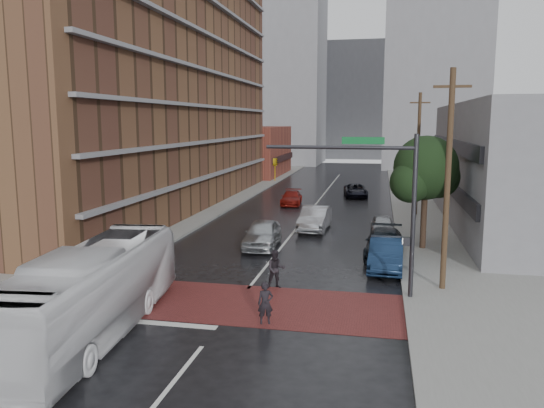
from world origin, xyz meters
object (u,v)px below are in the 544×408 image
(transit_bus, at_px, (92,292))
(car_travel_b, at_px, (315,219))
(pedestrian_b, at_px, (276,269))
(car_travel_c, at_px, (291,198))
(car_parked_mid, at_px, (385,243))
(car_travel_a, at_px, (262,234))
(car_parked_near, at_px, (386,254))
(pedestrian_a, at_px, (265,303))
(suv_travel, at_px, (356,190))
(car_parked_far, at_px, (383,225))

(transit_bus, xyz_separation_m, car_travel_b, (5.59, 20.34, -0.77))
(pedestrian_b, bearing_deg, car_travel_c, 79.97)
(car_parked_mid, bearing_deg, car_travel_a, 177.71)
(transit_bus, height_order, car_parked_near, transit_bus)
(transit_bus, distance_m, car_parked_mid, 17.31)
(pedestrian_a, height_order, suv_travel, pedestrian_a)
(transit_bus, relative_size, car_travel_a, 2.33)
(transit_bus, relative_size, suv_travel, 2.41)
(car_travel_c, distance_m, car_parked_mid, 19.83)
(suv_travel, distance_m, car_parked_mid, 24.58)
(transit_bus, bearing_deg, pedestrian_b, 45.49)
(car_parked_far, bearing_deg, car_travel_b, 170.68)
(car_travel_b, relative_size, car_parked_mid, 0.99)
(transit_bus, height_order, car_parked_mid, transit_bus)
(car_parked_near, bearing_deg, car_parked_mid, 93.70)
(transit_bus, relative_size, car_travel_c, 2.60)
(suv_travel, bearing_deg, pedestrian_a, -100.32)
(pedestrian_b, xyz_separation_m, suv_travel, (2.19, 31.49, -0.24))
(pedestrian_b, distance_m, car_parked_far, 13.96)
(pedestrian_b, height_order, car_travel_c, pedestrian_b)
(pedestrian_b, distance_m, suv_travel, 31.57)
(pedestrian_b, relative_size, car_travel_c, 0.41)
(car_travel_c, bearing_deg, car_parked_near, -72.27)
(transit_bus, distance_m, car_travel_a, 14.83)
(transit_bus, height_order, car_travel_a, transit_bus)
(transit_bus, distance_m, car_travel_b, 21.11)
(pedestrian_a, bearing_deg, transit_bus, -177.59)
(pedestrian_b, relative_size, car_travel_b, 0.35)
(pedestrian_b, distance_m, car_travel_b, 13.64)
(pedestrian_a, relative_size, car_travel_a, 0.33)
(car_travel_c, bearing_deg, car_travel_b, -77.11)
(suv_travel, bearing_deg, transit_bus, -108.88)
(car_travel_c, relative_size, suv_travel, 0.93)
(car_travel_b, height_order, car_parked_mid, car_travel_b)
(pedestrian_b, relative_size, car_parked_near, 0.37)
(pedestrian_a, distance_m, car_parked_mid, 12.36)
(pedestrian_a, distance_m, suv_travel, 35.96)
(transit_bus, bearing_deg, suv_travel, 73.29)
(car_travel_c, bearing_deg, transit_bus, -98.27)
(car_travel_c, distance_m, car_parked_near, 22.36)
(pedestrian_b, xyz_separation_m, car_travel_b, (0.14, 13.64, -0.06))
(car_travel_a, distance_m, car_parked_near, 8.22)
(car_parked_mid, xyz_separation_m, car_parked_far, (-0.10, 6.00, -0.08))
(car_travel_a, xyz_separation_m, car_parked_near, (7.46, -3.45, -0.04))
(suv_travel, bearing_deg, car_parked_near, -91.53)
(pedestrian_a, bearing_deg, car_travel_c, 78.97)
(car_parked_far, bearing_deg, pedestrian_a, -106.70)
(car_travel_b, distance_m, suv_travel, 17.97)
(pedestrian_b, height_order, suv_travel, pedestrian_b)
(pedestrian_b, height_order, car_travel_a, pedestrian_b)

